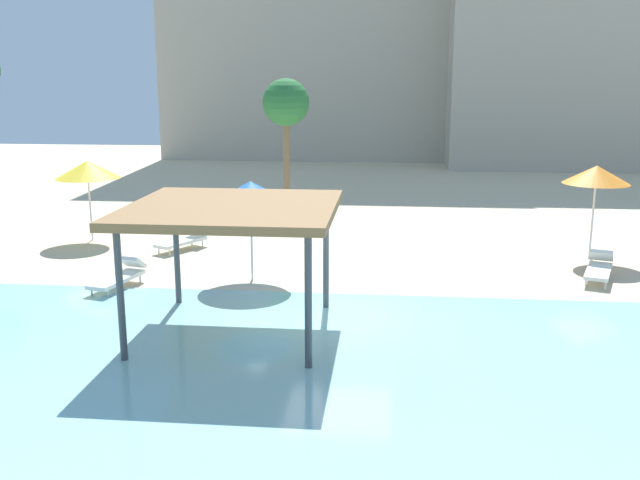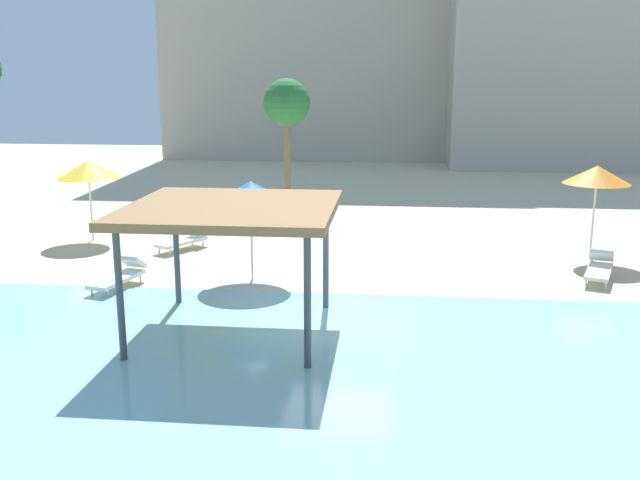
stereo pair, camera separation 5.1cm
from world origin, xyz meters
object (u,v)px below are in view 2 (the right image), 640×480
at_px(shade_pavilion, 232,213).
at_px(lounge_chair_1, 599,268).
at_px(beach_umbrella_blue_3, 251,193).
at_px(lounge_chair_0, 120,275).
at_px(beach_umbrella_yellow_0, 88,170).
at_px(beach_umbrella_orange_5, 597,175).
at_px(palm_tree_0, 287,105).
at_px(lounge_chair_2, 185,239).

relative_size(shade_pavilion, lounge_chair_1, 2.15).
relative_size(beach_umbrella_blue_3, lounge_chair_0, 1.36).
height_order(beach_umbrella_yellow_0, beach_umbrella_blue_3, beach_umbrella_blue_3).
height_order(beach_umbrella_orange_5, lounge_chair_0, beach_umbrella_orange_5).
bearing_deg(beach_umbrella_yellow_0, palm_tree_0, 47.68).
bearing_deg(lounge_chair_1, beach_umbrella_yellow_0, -81.81).
relative_size(beach_umbrella_orange_5, lounge_chair_0, 1.42).
distance_m(shade_pavilion, lounge_chair_2, 8.29).
bearing_deg(beach_umbrella_orange_5, beach_umbrella_yellow_0, 176.78).
bearing_deg(beach_umbrella_yellow_0, lounge_chair_1, -11.65).
relative_size(beach_umbrella_orange_5, lounge_chair_1, 1.42).
bearing_deg(lounge_chair_2, beach_umbrella_orange_5, 119.10).
height_order(beach_umbrella_yellow_0, lounge_chair_1, beach_umbrella_yellow_0).
bearing_deg(lounge_chair_2, lounge_chair_0, 22.74).
bearing_deg(beach_umbrella_yellow_0, shade_pavilion, -50.75).
relative_size(shade_pavilion, beach_umbrella_orange_5, 1.52).
bearing_deg(palm_tree_0, lounge_chair_0, -103.20).
bearing_deg(lounge_chair_1, beach_umbrella_blue_3, -64.29).
xyz_separation_m(shade_pavilion, lounge_chair_0, (-3.71, 2.97, -2.29)).
relative_size(beach_umbrella_yellow_0, palm_tree_0, 0.50).
distance_m(lounge_chair_1, palm_tree_0, 14.31).
height_order(shade_pavilion, beach_umbrella_orange_5, beach_umbrella_orange_5).
distance_m(beach_umbrella_yellow_0, lounge_chair_1, 16.12).
distance_m(beach_umbrella_yellow_0, lounge_chair_0, 6.40).
bearing_deg(palm_tree_0, lounge_chair_1, -43.74).
xyz_separation_m(shade_pavilion, palm_tree_0, (-1.00, 14.51, 1.65)).
distance_m(shade_pavilion, lounge_chair_0, 5.27).
bearing_deg(palm_tree_0, beach_umbrella_orange_5, -34.87).
height_order(beach_umbrella_blue_3, lounge_chair_1, beach_umbrella_blue_3).
bearing_deg(shade_pavilion, beach_umbrella_yellow_0, 129.25).
bearing_deg(lounge_chair_0, shade_pavilion, 64.36).
distance_m(beach_umbrella_orange_5, lounge_chair_2, 12.75).
xyz_separation_m(beach_umbrella_blue_3, beach_umbrella_orange_5, (9.73, 3.29, 0.18)).
xyz_separation_m(beach_umbrella_orange_5, lounge_chair_0, (-13.02, -4.36, -2.22)).
relative_size(beach_umbrella_orange_5, palm_tree_0, 0.53).
distance_m(beach_umbrella_orange_5, lounge_chair_1, 3.24).
xyz_separation_m(lounge_chair_1, palm_tree_0, (-9.94, 9.51, 3.94)).
height_order(beach_umbrella_blue_3, lounge_chair_0, beach_umbrella_blue_3).
height_order(lounge_chair_0, lounge_chair_2, same).
distance_m(beach_umbrella_blue_3, palm_tree_0, 10.66).
relative_size(beach_umbrella_yellow_0, beach_umbrella_blue_3, 0.99).
distance_m(lounge_chair_0, lounge_chair_1, 12.81).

